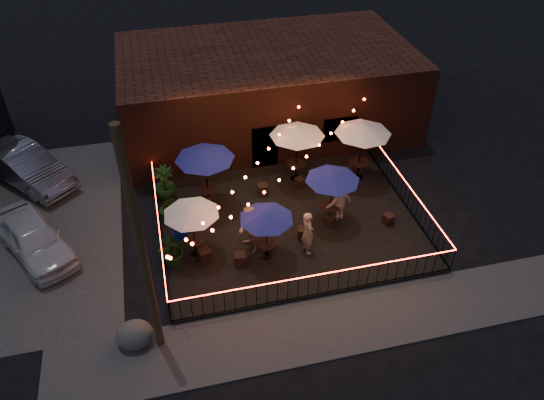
# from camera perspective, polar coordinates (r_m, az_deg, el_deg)

# --- Properties ---
(ground) EXTENTS (110.00, 110.00, 0.00)m
(ground) POSITION_cam_1_polar(r_m,az_deg,el_deg) (19.96, 3.18, -6.29)
(ground) COLOR black
(ground) RESTS_ON ground
(patio) EXTENTS (10.00, 8.00, 0.15)m
(patio) POSITION_cam_1_polar(r_m,az_deg,el_deg) (21.31, 1.70, -2.47)
(patio) COLOR black
(patio) RESTS_ON ground
(sidewalk) EXTENTS (18.00, 2.50, 0.05)m
(sidewalk) POSITION_cam_1_polar(r_m,az_deg,el_deg) (17.90, 6.15, -13.35)
(sidewalk) COLOR #3D3A38
(sidewalk) RESTS_ON ground
(brick_building) EXTENTS (14.00, 8.00, 4.00)m
(brick_building) POSITION_cam_1_polar(r_m,az_deg,el_deg) (26.93, -0.60, 11.93)
(brick_building) COLOR #3D1A10
(brick_building) RESTS_ON ground
(utility_pole) EXTENTS (0.26, 0.26, 8.00)m
(utility_pole) POSITION_cam_1_polar(r_m,az_deg,el_deg) (14.84, -13.85, -5.48)
(utility_pole) COLOR #3C2F18
(utility_pole) RESTS_ON ground
(fence_front) EXTENTS (10.00, 0.04, 1.04)m
(fence_front) POSITION_cam_1_polar(r_m,az_deg,el_deg) (18.17, 5.02, -9.11)
(fence_front) COLOR black
(fence_front) RESTS_ON patio
(fence_left) EXTENTS (0.04, 8.00, 1.04)m
(fence_left) POSITION_cam_1_polar(r_m,az_deg,el_deg) (20.47, -11.94, -3.33)
(fence_left) COLOR black
(fence_left) RESTS_ON patio
(fence_right) EXTENTS (0.04, 8.00, 1.04)m
(fence_right) POSITION_cam_1_polar(r_m,az_deg,el_deg) (22.52, 14.11, 0.70)
(fence_right) COLOR black
(fence_right) RESTS_ON patio
(festoon_lights) EXTENTS (10.02, 8.72, 1.32)m
(festoon_lights) POSITION_cam_1_polar(r_m,az_deg,el_deg) (19.36, -0.83, 1.97)
(festoon_lights) COLOR #FF4022
(festoon_lights) RESTS_ON ground
(cafe_table_0) EXTENTS (2.58, 2.58, 2.24)m
(cafe_table_0) POSITION_cam_1_polar(r_m,az_deg,el_deg) (18.76, -8.71, -1.19)
(cafe_table_0) COLOR black
(cafe_table_0) RESTS_ON patio
(cafe_table_1) EXTENTS (2.47, 2.47, 2.62)m
(cafe_table_1) POSITION_cam_1_polar(r_m,az_deg,el_deg) (20.89, -7.26, 4.76)
(cafe_table_1) COLOR black
(cafe_table_1) RESTS_ON patio
(cafe_table_2) EXTENTS (2.32, 2.32, 2.16)m
(cafe_table_2) POSITION_cam_1_polar(r_m,az_deg,el_deg) (18.45, -0.61, -1.75)
(cafe_table_2) COLOR black
(cafe_table_2) RESTS_ON patio
(cafe_table_3) EXTENTS (2.91, 2.91, 2.59)m
(cafe_table_3) POSITION_cam_1_polar(r_m,az_deg,el_deg) (22.27, 2.73, 7.28)
(cafe_table_3) COLOR black
(cafe_table_3) RESTS_ON patio
(cafe_table_4) EXTENTS (2.34, 2.34, 2.32)m
(cafe_table_4) POSITION_cam_1_polar(r_m,az_deg,el_deg) (20.14, 6.54, 2.45)
(cafe_table_4) COLOR black
(cafe_table_4) RESTS_ON patio
(cafe_table_5) EXTENTS (3.00, 3.00, 2.66)m
(cafe_table_5) POSITION_cam_1_polar(r_m,az_deg,el_deg) (22.61, 9.78, 7.43)
(cafe_table_5) COLOR black
(cafe_table_5) RESTS_ON patio
(bistro_chair_0) EXTENTS (0.53, 0.53, 0.51)m
(bistro_chair_0) POSITION_cam_1_polar(r_m,az_deg,el_deg) (19.62, -7.27, -5.91)
(bistro_chair_0) COLOR black
(bistro_chair_0) RESTS_ON patio
(bistro_chair_1) EXTENTS (0.45, 0.45, 0.49)m
(bistro_chair_1) POSITION_cam_1_polar(r_m,az_deg,el_deg) (19.37, -3.48, -6.37)
(bistro_chair_1) COLOR black
(bistro_chair_1) RESTS_ON patio
(bistro_chair_2) EXTENTS (0.42, 0.42, 0.49)m
(bistro_chair_2) POSITION_cam_1_polar(r_m,az_deg,el_deg) (21.89, -8.81, -0.60)
(bistro_chair_2) COLOR black
(bistro_chair_2) RESTS_ON patio
(bistro_chair_3) EXTENTS (0.56, 0.56, 0.50)m
(bistro_chair_3) POSITION_cam_1_polar(r_m,az_deg,el_deg) (21.87, -7.05, -0.45)
(bistro_chair_3) COLOR black
(bistro_chair_3) RESTS_ON patio
(bistro_chair_4) EXTENTS (0.41, 0.41, 0.48)m
(bistro_chair_4) POSITION_cam_1_polar(r_m,az_deg,el_deg) (20.08, -0.46, -4.35)
(bistro_chair_4) COLOR black
(bistro_chair_4) RESTS_ON patio
(bistro_chair_5) EXTENTS (0.49, 0.49, 0.48)m
(bistro_chair_5) POSITION_cam_1_polar(r_m,az_deg,el_deg) (20.40, 3.38, -3.59)
(bistro_chair_5) COLOR black
(bistro_chair_5) RESTS_ON patio
(bistro_chair_6) EXTENTS (0.45, 0.45, 0.49)m
(bistro_chair_6) POSITION_cam_1_polar(r_m,az_deg,el_deg) (22.50, -1.02, 1.15)
(bistro_chair_6) COLOR black
(bistro_chair_6) RESTS_ON patio
(bistro_chair_7) EXTENTS (0.46, 0.46, 0.43)m
(bistro_chair_7) POSITION_cam_1_polar(r_m,az_deg,el_deg) (22.96, 2.99, 1.88)
(bistro_chair_7) COLOR black
(bistro_chair_7) RESTS_ON patio
(bistro_chair_8) EXTENTS (0.43, 0.43, 0.40)m
(bistro_chair_8) POSITION_cam_1_polar(r_m,az_deg,el_deg) (21.08, 6.32, -2.30)
(bistro_chair_8) COLOR black
(bistro_chair_8) RESTS_ON patio
(bistro_chair_9) EXTENTS (0.46, 0.46, 0.43)m
(bistro_chair_9) POSITION_cam_1_polar(r_m,az_deg,el_deg) (21.52, 12.40, -2.03)
(bistro_chair_9) COLOR black
(bistro_chair_9) RESTS_ON patio
(bistro_chair_10) EXTENTS (0.41, 0.41, 0.43)m
(bistro_chair_10) POSITION_cam_1_polar(r_m,az_deg,el_deg) (23.55, 5.83, 2.76)
(bistro_chair_10) COLOR black
(bistro_chair_10) RESTS_ON patio
(bistro_chair_11) EXTENTS (0.43, 0.43, 0.43)m
(bistro_chair_11) POSITION_cam_1_polar(r_m,az_deg,el_deg) (24.12, 9.29, 3.39)
(bistro_chair_11) COLOR black
(bistro_chair_11) RESTS_ON patio
(patron_a) EXTENTS (0.53, 0.72, 1.83)m
(patron_a) POSITION_cam_1_polar(r_m,az_deg,el_deg) (19.43, 3.85, -3.51)
(patron_a) COLOR tan
(patron_a) RESTS_ON patio
(patron_b) EXTENTS (1.00, 1.14, 1.98)m
(patron_b) POSITION_cam_1_polar(r_m,az_deg,el_deg) (19.40, -2.38, -3.21)
(patron_b) COLOR tan
(patron_b) RESTS_ON patio
(patron_c) EXTENTS (1.31, 0.96, 1.82)m
(patron_c) POSITION_cam_1_polar(r_m,az_deg,el_deg) (21.01, 7.26, -0.02)
(patron_c) COLOR #D4A591
(patron_c) RESTS_ON patio
(potted_shrub_a) EXTENTS (1.32, 1.19, 1.32)m
(potted_shrub_a) POSITION_cam_1_polar(r_m,az_deg,el_deg) (19.43, -10.56, -5.25)
(potted_shrub_a) COLOR #0E360F
(potted_shrub_a) RESTS_ON patio
(potted_shrub_b) EXTENTS (0.80, 0.69, 1.27)m
(potted_shrub_b) POSITION_cam_1_polar(r_m,az_deg,el_deg) (21.28, -11.15, -0.91)
(potted_shrub_b) COLOR #163710
(potted_shrub_b) RESTS_ON patio
(potted_shrub_c) EXTENTS (0.94, 0.94, 1.51)m
(potted_shrub_c) POSITION_cam_1_polar(r_m,az_deg,el_deg) (22.43, -11.51, 1.77)
(potted_shrub_c) COLOR #193A0F
(potted_shrub_c) RESTS_ON patio
(cooler) EXTENTS (0.73, 0.59, 0.85)m
(cooler) POSITION_cam_1_polar(r_m,az_deg,el_deg) (20.46, -9.70, -3.31)
(cooler) COLOR #0A299D
(cooler) RESTS_ON patio
(boulder) EXTENTS (1.27, 1.18, 0.80)m
(boulder) POSITION_cam_1_polar(r_m,az_deg,el_deg) (17.66, -14.55, -13.85)
(boulder) COLOR #474742
(boulder) RESTS_ON ground
(car_white) EXTENTS (3.62, 4.62, 1.47)m
(car_white) POSITION_cam_1_polar(r_m,az_deg,el_deg) (21.53, -24.24, -3.79)
(car_white) COLOR silver
(car_white) RESTS_ON ground
(car_silver) EXTENTS (4.56, 4.85, 1.63)m
(car_silver) POSITION_cam_1_polar(r_m,az_deg,el_deg) (25.50, -24.95, 3.28)
(car_silver) COLOR gray
(car_silver) RESTS_ON ground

